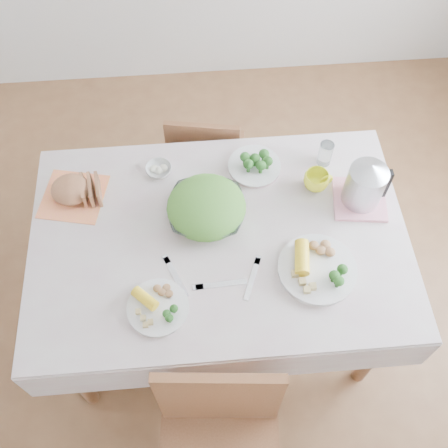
{
  "coord_description": "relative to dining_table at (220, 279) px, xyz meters",
  "views": [
    {
      "loc": [
        -0.07,
        -1.06,
        2.55
      ],
      "look_at": [
        0.02,
        0.02,
        0.82
      ],
      "focal_mm": 42.0,
      "sensor_mm": 36.0,
      "label": 1
    }
  ],
  "objects": [
    {
      "name": "broccoli_plate",
      "position": [
        0.18,
        0.33,
        0.4
      ],
      "size": [
        0.27,
        0.27,
        0.02
      ],
      "primitive_type": "cylinder",
      "rotation": [
        0.0,
        0.0,
        -0.19
      ],
      "color": "beige",
      "rests_on": "tablecloth"
    },
    {
      "name": "electric_kettle",
      "position": [
        0.59,
        0.12,
        0.51
      ],
      "size": [
        0.2,
        0.2,
        0.22
      ],
      "primitive_type": "cylinder",
      "rotation": [
        0.0,
        0.0,
        0.37
      ],
      "color": "#B2B5BA",
      "rests_on": "pink_tray"
    },
    {
      "name": "fork_right",
      "position": [
        0.11,
        -0.2,
        0.39
      ],
      "size": [
        0.09,
        0.18,
        0.0
      ],
      "primitive_type": "cube",
      "rotation": [
        0.0,
        0.0,
        -0.37
      ],
      "color": "silver",
      "rests_on": "tablecloth"
    },
    {
      "name": "dinner_plate_left",
      "position": [
        -0.25,
        -0.29,
        0.4
      ],
      "size": [
        0.31,
        0.31,
        0.02
      ],
      "primitive_type": "cylinder",
      "rotation": [
        0.0,
        0.0,
        0.46
      ],
      "color": "white",
      "rests_on": "tablecloth"
    },
    {
      "name": "pink_tray",
      "position": [
        0.59,
        0.12,
        0.4
      ],
      "size": [
        0.24,
        0.24,
        0.02
      ],
      "primitive_type": "cube",
      "rotation": [
        0.0,
        0.0,
        -0.13
      ],
      "color": "pink",
      "rests_on": "tablecloth"
    },
    {
      "name": "bread_loaf",
      "position": [
        -0.59,
        0.24,
        0.45
      ],
      "size": [
        0.2,
        0.2,
        0.1
      ],
      "primitive_type": "ellipsoid",
      "rotation": [
        0.0,
        0.0,
        0.4
      ],
      "color": "brown",
      "rests_on": "napkin"
    },
    {
      "name": "knife",
      "position": [
        -0.01,
        -0.21,
        0.39
      ],
      "size": [
        0.2,
        0.03,
        0.0
      ],
      "primitive_type": "cube",
      "rotation": [
        0.0,
        0.0,
        1.62
      ],
      "color": "silver",
      "rests_on": "tablecloth"
    },
    {
      "name": "floor",
      "position": [
        0.0,
        0.0,
        -0.38
      ],
      "size": [
        3.6,
        3.6,
        0.0
      ],
      "primitive_type": "plane",
      "color": "brown",
      "rests_on": "ground"
    },
    {
      "name": "dinner_plate_right",
      "position": [
        0.36,
        -0.18,
        0.4
      ],
      "size": [
        0.41,
        0.41,
        0.03
      ],
      "primitive_type": "cylinder",
      "rotation": [
        0.0,
        0.0,
        -0.5
      ],
      "color": "white",
      "rests_on": "tablecloth"
    },
    {
      "name": "chair_far",
      "position": [
        -0.01,
        0.72,
        0.09
      ],
      "size": [
        0.42,
        0.42,
        0.8
      ],
      "primitive_type": "cube",
      "rotation": [
        0.0,
        0.0,
        2.97
      ],
      "color": "brown",
      "rests_on": "floor"
    },
    {
      "name": "dining_table",
      "position": [
        0.0,
        0.0,
        0.0
      ],
      "size": [
        1.4,
        0.9,
        0.75
      ],
      "primitive_type": "cube",
      "color": "brown",
      "rests_on": "floor"
    },
    {
      "name": "salad_bowl",
      "position": [
        -0.04,
        0.1,
        0.42
      ],
      "size": [
        0.33,
        0.33,
        0.07
      ],
      "primitive_type": "imported",
      "rotation": [
        0.0,
        0.0,
        -0.12
      ],
      "color": "white",
      "rests_on": "tablecloth"
    },
    {
      "name": "fork_left",
      "position": [
        -0.18,
        -0.16,
        0.39
      ],
      "size": [
        0.09,
        0.18,
        0.0
      ],
      "primitive_type": "cube",
      "rotation": [
        0.0,
        0.0,
        0.4
      ],
      "color": "silver",
      "rests_on": "tablecloth"
    },
    {
      "name": "napkin",
      "position": [
        -0.59,
        0.24,
        0.39
      ],
      "size": [
        0.3,
        0.3,
        0.0
      ],
      "primitive_type": "cube",
      "rotation": [
        0.0,
        0.0,
        -0.22
      ],
      "color": "#F8874F",
      "rests_on": "tablecloth"
    },
    {
      "name": "yellow_mug",
      "position": [
        0.42,
        0.21,
        0.43
      ],
      "size": [
        0.13,
        0.13,
        0.08
      ],
      "primitive_type": "imported",
      "rotation": [
        0.0,
        0.0,
        0.27
      ],
      "color": "#FBFF28",
      "rests_on": "tablecloth"
    },
    {
      "name": "tablecloth",
      "position": [
        0.0,
        0.0,
        0.38
      ],
      "size": [
        1.5,
        1.0,
        0.01
      ],
      "primitive_type": "cube",
      "color": "beige",
      "rests_on": "dining_table"
    },
    {
      "name": "fruit_bowl",
      "position": [
        -0.23,
        0.34,
        0.4
      ],
      "size": [
        0.12,
        0.12,
        0.03
      ],
      "primitive_type": "imported",
      "rotation": [
        0.0,
        0.0,
        0.11
      ],
      "color": "white",
      "rests_on": "tablecloth"
    },
    {
      "name": "glass_tumbler",
      "position": [
        0.48,
        0.34,
        0.45
      ],
      "size": [
        0.07,
        0.07,
        0.11
      ],
      "primitive_type": "cylinder",
      "rotation": [
        0.0,
        0.0,
        0.22
      ],
      "color": "white",
      "rests_on": "tablecloth"
    }
  ]
}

